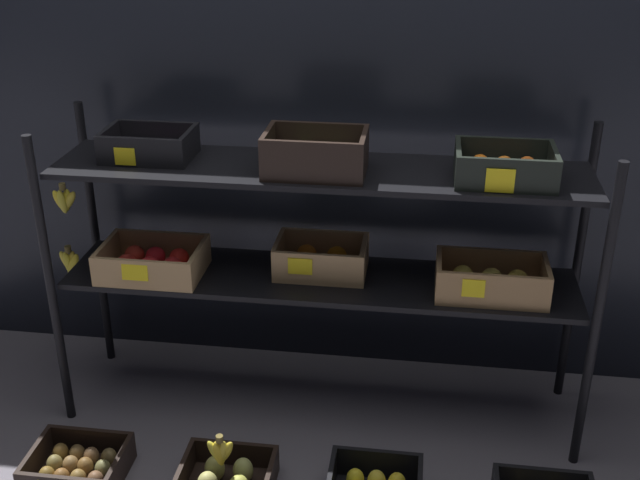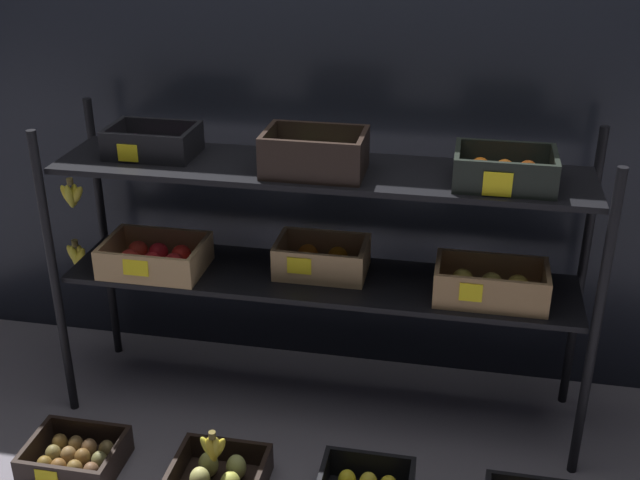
{
  "view_description": "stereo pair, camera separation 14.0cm",
  "coord_description": "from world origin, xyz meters",
  "px_view_note": "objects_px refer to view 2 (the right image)",
  "views": [
    {
      "loc": [
        0.34,
        -2.48,
        1.86
      ],
      "look_at": [
        0.0,
        0.0,
        0.7
      ],
      "focal_mm": 44.56,
      "sensor_mm": 36.0,
      "label": 1
    },
    {
      "loc": [
        0.48,
        -2.45,
        1.86
      ],
      "look_at": [
        0.0,
        0.0,
        0.7
      ],
      "focal_mm": 44.56,
      "sensor_mm": 36.0,
      "label": 2
    }
  ],
  "objects_px": {
    "crate_ground_kiwi": "(75,458)",
    "crate_ground_pear": "(219,476)",
    "display_rack": "(318,229)",
    "banana_bunch_loose": "(213,448)"
  },
  "relations": [
    {
      "from": "display_rack",
      "to": "crate_ground_kiwi",
      "type": "bearing_deg",
      "value": -146.12
    },
    {
      "from": "crate_ground_kiwi",
      "to": "crate_ground_pear",
      "type": "xyz_separation_m",
      "value": [
        0.51,
        0.0,
        0.0
      ]
    },
    {
      "from": "display_rack",
      "to": "banana_bunch_loose",
      "type": "height_order",
      "value": "display_rack"
    },
    {
      "from": "crate_ground_kiwi",
      "to": "banana_bunch_loose",
      "type": "bearing_deg",
      "value": 0.74
    },
    {
      "from": "crate_ground_kiwi",
      "to": "crate_ground_pear",
      "type": "distance_m",
      "value": 0.51
    },
    {
      "from": "crate_ground_kiwi",
      "to": "banana_bunch_loose",
      "type": "relative_size",
      "value": 2.57
    },
    {
      "from": "crate_ground_pear",
      "to": "banana_bunch_loose",
      "type": "distance_m",
      "value": 0.11
    },
    {
      "from": "crate_ground_kiwi",
      "to": "crate_ground_pear",
      "type": "bearing_deg",
      "value": 0.26
    },
    {
      "from": "display_rack",
      "to": "crate_ground_pear",
      "type": "relative_size",
      "value": 6.36
    },
    {
      "from": "crate_ground_pear",
      "to": "banana_bunch_loose",
      "type": "bearing_deg",
      "value": 163.85
    }
  ]
}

